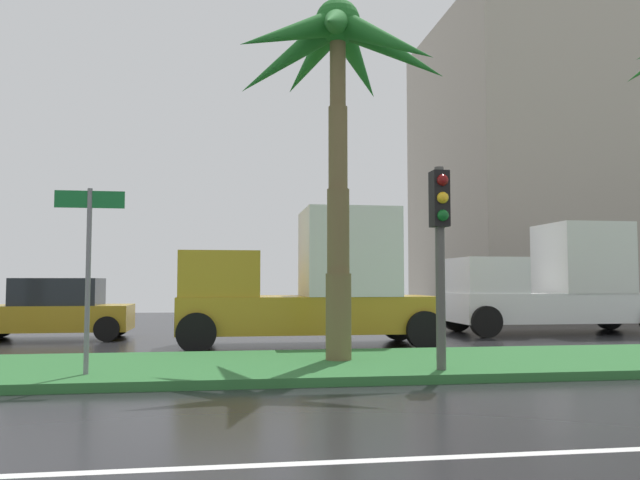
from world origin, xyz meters
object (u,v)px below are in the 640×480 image
palm_tree_centre_left (337,70)px  box_truck_lead (310,285)px  car_in_traffic_second (54,310)px  traffic_signal_median_right (440,229)px  box_truck_following (554,284)px  street_name_sign (89,254)px

palm_tree_centre_left → box_truck_lead: bearing=90.1°
palm_tree_centre_left → box_truck_lead: (-0.01, 3.88, -4.25)m
car_in_traffic_second → traffic_signal_median_right: bearing=134.5°
box_truck_following → car_in_traffic_second: bearing=-0.6°
box_truck_lead → box_truck_following: bearing=-161.2°
car_in_traffic_second → box_truck_following: size_ratio=0.67×
car_in_traffic_second → box_truck_following: box_truck_following is taller
traffic_signal_median_right → street_name_sign: 5.84m
street_name_sign → car_in_traffic_second: 8.67m
palm_tree_centre_left → traffic_signal_median_right: 3.99m
street_name_sign → palm_tree_centre_left: bearing=17.6°
street_name_sign → box_truck_following: box_truck_following is taller
street_name_sign → box_truck_following: 14.85m
box_truck_lead → box_truck_following: (8.15, 2.78, 0.00)m
street_name_sign → box_truck_lead: bearing=50.5°
palm_tree_centre_left → box_truck_following: 11.35m
traffic_signal_median_right → box_truck_following: traffic_signal_median_right is taller
palm_tree_centre_left → street_name_sign: size_ratio=2.36×
traffic_signal_median_right → box_truck_lead: bearing=104.8°
street_name_sign → box_truck_lead: 6.83m
traffic_signal_median_right → street_name_sign: traffic_signal_median_right is taller
car_in_traffic_second → box_truck_following: bearing=179.4°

